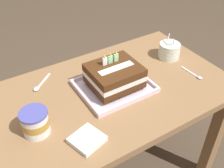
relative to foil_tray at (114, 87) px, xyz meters
The scene contains 8 objects.
dining_table 0.12m from the foil_tray, 168.94° to the right, with size 1.14×0.67×0.69m.
foil_tray is the anchor object (origin of this frame).
birthday_cake 0.07m from the foil_tray, 90.00° to the left, with size 0.22×0.19×0.14m.
bowl_stack 0.40m from the foil_tray, 10.04° to the left, with size 0.11×0.11×0.13m.
ice_cream_tub 0.40m from the foil_tray, 169.80° to the right, with size 0.11×0.11×0.10m.
serving_spoon_near_tray 0.35m from the foil_tray, 147.93° to the left, with size 0.12×0.11×0.01m.
serving_spoon_by_bowls 0.41m from the foil_tray, 19.01° to the right, with size 0.02×0.13×0.01m.
napkin_pile 0.33m from the foil_tray, 139.88° to the right, with size 0.14×0.13×0.02m.
Camera 1 is at (-0.49, -0.81, 1.48)m, focal length 43.26 mm.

